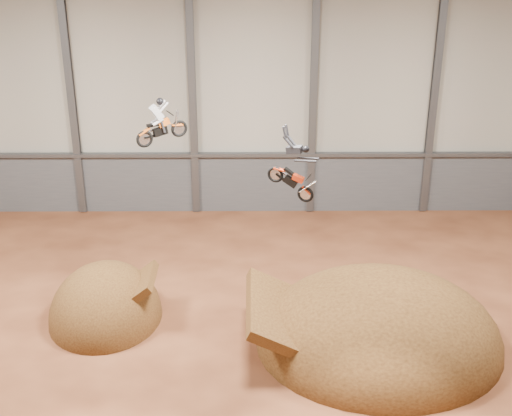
{
  "coord_description": "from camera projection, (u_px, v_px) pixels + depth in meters",
  "views": [
    {
      "loc": [
        -0.07,
        -23.47,
        17.48
      ],
      "look_at": [
        0.1,
        4.0,
        5.07
      ],
      "focal_mm": 50.0,
      "sensor_mm": 36.0,
      "label": 1
    }
  ],
  "objects": [
    {
      "name": "steel_rail",
      "position": [
        253.0,
        155.0,
        40.57
      ],
      "size": [
        39.8,
        0.35,
        0.2
      ],
      "primitive_type": "cube",
      "color": "#47494F",
      "rests_on": "lower_band_back"
    },
    {
      "name": "ceiling",
      "position": [
        254.0,
        6.0,
        22.82
      ],
      "size": [
        40.0,
        40.0,
        0.0
      ],
      "primitive_type": "plane",
      "color": "black",
      "rests_on": "back_wall"
    },
    {
      "name": "fmx_rider_b",
      "position": [
        287.0,
        163.0,
        26.97
      ],
      "size": [
        3.45,
        2.02,
        3.25
      ],
      "primitive_type": null,
      "rotation": [
        0.0,
        0.47,
        -0.39
      ],
      "color": "red"
    },
    {
      "name": "steel_column_2",
      "position": [
        192.0,
        96.0,
        39.17
      ],
      "size": [
        0.4,
        0.36,
        13.9
      ],
      "primitive_type": "cube",
      "color": "#47494F",
      "rests_on": "ground"
    },
    {
      "name": "landing_ramp",
      "position": [
        378.0,
        344.0,
        29.85
      ],
      "size": [
        10.25,
        9.07,
        5.91
      ],
      "primitive_type": "ellipsoid",
      "color": "#39210E",
      "rests_on": "ground"
    },
    {
      "name": "steel_column_1",
      "position": [
        71.0,
        96.0,
        39.14
      ],
      "size": [
        0.4,
        0.36,
        13.9
      ],
      "primitive_type": "cube",
      "color": "#47494F",
      "rests_on": "ground"
    },
    {
      "name": "lower_band_back",
      "position": [
        253.0,
        183.0,
        41.45
      ],
      "size": [
        39.8,
        0.18,
        3.5
      ],
      "primitive_type": "cube",
      "color": "#4C4E53",
      "rests_on": "ground"
    },
    {
      "name": "steel_column_4",
      "position": [
        434.0,
        95.0,
        39.25
      ],
      "size": [
        0.4,
        0.36,
        13.9
      ],
      "primitive_type": "cube",
      "color": "#47494F",
      "rests_on": "ground"
    },
    {
      "name": "floor",
      "position": [
        254.0,
        364.0,
        28.59
      ],
      "size": [
        40.0,
        40.0,
        0.0
      ],
      "primitive_type": "plane",
      "color": "#4D2514",
      "rests_on": "ground"
    },
    {
      "name": "back_wall",
      "position": [
        253.0,
        95.0,
        39.38
      ],
      "size": [
        40.0,
        0.1,
        14.0
      ],
      "primitive_type": "cube",
      "color": "#ABA698",
      "rests_on": "ground"
    },
    {
      "name": "fmx_rider_a",
      "position": [
        162.0,
        118.0,
        29.5
      ],
      "size": [
        2.65,
        1.93,
        2.35
      ],
      "primitive_type": null,
      "rotation": [
        0.0,
        -0.14,
        0.48
      ],
      "color": "orange"
    },
    {
      "name": "takeoff_ramp",
      "position": [
        106.0,
        318.0,
        31.67
      ],
      "size": [
        4.94,
        5.7,
        4.94
      ],
      "primitive_type": "ellipsoid",
      "color": "#39210E",
      "rests_on": "ground"
    },
    {
      "name": "steel_column_3",
      "position": [
        313.0,
        95.0,
        39.21
      ],
      "size": [
        0.4,
        0.36,
        13.9
      ],
      "primitive_type": "cube",
      "color": "#47494F",
      "rests_on": "ground"
    }
  ]
}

